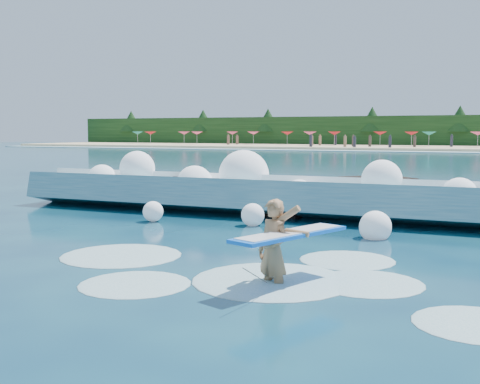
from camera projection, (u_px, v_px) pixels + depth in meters
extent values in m
plane|color=#082442|center=(137.00, 254.00, 12.75)|extent=(200.00, 200.00, 0.00)
cube|color=tan|center=(457.00, 148.00, 83.35)|extent=(140.00, 20.00, 0.40)
cube|color=silver|center=(449.00, 152.00, 73.41)|extent=(140.00, 5.00, 0.08)
cube|color=black|center=(463.00, 132.00, 92.17)|extent=(140.00, 4.00, 5.00)
cube|color=teal|center=(276.00, 201.00, 18.59)|extent=(17.68, 2.69, 1.48)
cube|color=silver|center=(285.00, 185.00, 19.27)|extent=(17.68, 1.25, 0.69)
cube|color=black|center=(209.00, 194.00, 20.78)|extent=(2.79, 2.45, 1.26)
cube|color=black|center=(282.00, 203.00, 18.83)|extent=(1.99, 1.69, 0.97)
cube|color=black|center=(377.00, 199.00, 18.79)|extent=(2.48, 2.46, 1.36)
imported|color=#A6774D|center=(273.00, 251.00, 10.11)|extent=(0.76, 0.65, 1.77)
cube|color=blue|center=(290.00, 234.00, 10.01)|extent=(1.36, 2.46, 0.06)
cube|color=white|center=(290.00, 233.00, 10.00)|extent=(1.20, 2.23, 0.06)
cylinder|color=black|center=(255.00, 276.00, 8.96)|extent=(0.01, 0.91, 0.43)
sphere|color=white|center=(102.00, 179.00, 21.34)|extent=(1.03, 1.03, 1.03)
sphere|color=white|center=(137.00, 168.00, 20.79)|extent=(1.22, 1.22, 1.22)
sphere|color=white|center=(195.00, 184.00, 19.42)|extent=(1.19, 1.19, 1.19)
sphere|color=white|center=(244.00, 175.00, 19.58)|extent=(1.66, 1.66, 1.66)
sphere|color=white|center=(299.00, 195.00, 18.05)|extent=(0.93, 0.93, 0.93)
sphere|color=white|center=(382.00, 180.00, 17.46)|extent=(1.19, 1.19, 1.19)
sphere|color=white|center=(459.00, 196.00, 16.56)|extent=(1.00, 1.00, 1.00)
sphere|color=white|center=(153.00, 211.00, 17.24)|extent=(0.59, 0.59, 0.59)
sphere|color=white|center=(253.00, 215.00, 16.52)|extent=(0.65, 0.65, 0.65)
sphere|color=white|center=(375.00, 227.00, 14.57)|extent=(0.79, 0.79, 0.79)
ellipsoid|color=silver|center=(271.00, 281.00, 10.46)|extent=(2.82, 2.82, 0.14)
ellipsoid|color=silver|center=(135.00, 284.00, 10.22)|extent=(1.93, 1.93, 0.10)
ellipsoid|color=silver|center=(366.00, 283.00, 10.28)|extent=(1.98, 1.98, 0.10)
ellipsoid|color=silver|center=(121.00, 256.00, 12.57)|extent=(2.54, 2.54, 0.13)
ellipsoid|color=silver|center=(347.00, 260.00, 12.12)|extent=(1.94, 1.94, 0.10)
ellipsoid|color=silver|center=(477.00, 324.00, 8.11)|extent=(1.74, 1.74, 0.09)
cone|color=#158377|center=(138.00, 133.00, 106.62)|extent=(2.00, 2.00, 0.50)
cone|color=red|center=(150.00, 133.00, 103.74)|extent=(2.00, 2.00, 0.50)
cone|color=#EC4578|center=(184.00, 133.00, 102.67)|extent=(2.00, 2.00, 0.50)
cone|color=#EC4578|center=(197.00, 133.00, 100.20)|extent=(2.00, 2.00, 0.50)
cone|color=#EC4578|center=(232.00, 133.00, 102.11)|extent=(2.00, 2.00, 0.50)
cone|color=#EC4578|center=(253.00, 133.00, 98.99)|extent=(2.00, 2.00, 0.50)
cone|color=red|center=(287.00, 133.00, 96.51)|extent=(2.00, 2.00, 0.50)
cone|color=#EC4578|center=(310.00, 133.00, 91.73)|extent=(2.00, 2.00, 0.50)
cone|color=red|center=(334.00, 133.00, 92.59)|extent=(2.00, 2.00, 0.50)
cone|color=red|center=(380.00, 133.00, 90.50)|extent=(2.00, 2.00, 0.50)
cone|color=red|center=(412.00, 133.00, 85.84)|extent=(2.00, 2.00, 0.50)
cone|color=#158377|center=(429.00, 133.00, 84.29)|extent=(2.00, 2.00, 0.50)
cone|color=#EC4578|center=(478.00, 134.00, 82.12)|extent=(2.00, 2.00, 0.50)
cube|color=#3F332D|center=(369.00, 142.00, 85.63)|extent=(0.35, 0.22, 1.39)
cube|color=#262633|center=(330.00, 141.00, 89.55)|extent=(0.35, 0.22, 1.46)
cube|color=#3F332D|center=(480.00, 142.00, 81.29)|extent=(0.35, 0.22, 1.45)
cube|color=#8C664C|center=(402.00, 140.00, 89.54)|extent=(0.35, 0.22, 1.58)
cube|color=#3F332D|center=(439.00, 145.00, 76.05)|extent=(0.35, 0.22, 1.58)
cube|color=#8C664C|center=(197.00, 140.00, 102.27)|extent=(0.35, 0.22, 1.36)
cube|color=brown|center=(390.00, 142.00, 79.83)|extent=(0.35, 0.22, 1.60)
cube|color=#3F332D|center=(278.00, 141.00, 91.08)|extent=(0.35, 0.22, 1.49)
cube|color=#8C664C|center=(318.00, 140.00, 91.64)|extent=(0.35, 0.22, 1.52)
cube|color=brown|center=(129.00, 140.00, 98.19)|extent=(0.35, 0.22, 1.42)
cube|color=#3F332D|center=(159.00, 139.00, 106.65)|extent=(0.35, 0.22, 1.56)
cube|color=brown|center=(196.00, 139.00, 101.25)|extent=(0.35, 0.22, 1.57)
cube|color=#3F332D|center=(154.00, 140.00, 100.46)|extent=(0.35, 0.22, 1.38)
cube|color=#8C664C|center=(475.00, 141.00, 83.09)|extent=(0.35, 0.22, 1.60)
cube|color=#262633|center=(477.00, 142.00, 75.80)|extent=(0.35, 0.22, 1.61)
cube|color=brown|center=(358.00, 141.00, 83.88)|extent=(0.35, 0.22, 1.47)
cube|color=#3F332D|center=(226.00, 140.00, 100.21)|extent=(0.35, 0.22, 1.37)
cube|color=#8C664C|center=(392.00, 141.00, 87.23)|extent=(0.35, 0.22, 1.46)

